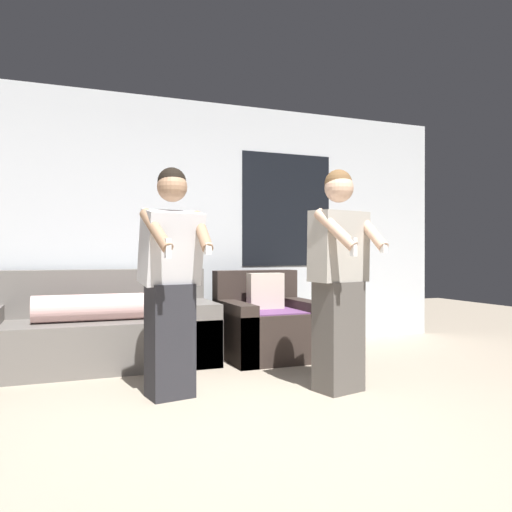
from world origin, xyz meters
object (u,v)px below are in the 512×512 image
object	(u,v)px
couch	(97,332)
person_right	(339,279)
person_left	(171,281)
armchair	(267,326)

from	to	relation	value
couch	person_right	xyz separation A→B (m)	(1.66, -1.54, 0.53)
person_left	couch	bearing A→B (deg)	109.21
couch	person_left	distance (m)	1.43
couch	person_right	size ratio (longest dim) A/B	1.27
armchair	person_right	size ratio (longest dim) A/B	0.55
couch	person_right	bearing A→B (deg)	-42.95
armchair	person_right	bearing A→B (deg)	-88.47
armchair	person_right	world-z (taller)	person_right
armchair	person_left	size ratio (longest dim) A/B	0.55
couch	armchair	distance (m)	1.63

